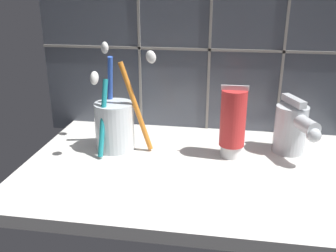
% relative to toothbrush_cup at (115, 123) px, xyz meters
% --- Properties ---
extents(sink_counter, '(0.57, 0.37, 0.02)m').
position_rel_toothbrush_cup_xyz_m(sink_counter, '(0.15, -0.05, -0.06)').
color(sink_counter, silver).
rests_on(sink_counter, ground).
extents(tile_wall_backsplash, '(0.67, 0.02, 0.49)m').
position_rel_toothbrush_cup_xyz_m(tile_wall_backsplash, '(0.15, 0.14, 0.17)').
color(tile_wall_backsplash, '#4C515B').
rests_on(tile_wall_backsplash, ground).
extents(toothbrush_cup, '(0.12, 0.12, 0.19)m').
position_rel_toothbrush_cup_xyz_m(toothbrush_cup, '(0.00, 0.00, 0.00)').
color(toothbrush_cup, silver).
rests_on(toothbrush_cup, sink_counter).
extents(toothpaste_tube, '(0.05, 0.04, 0.13)m').
position_rel_toothbrush_cup_xyz_m(toothpaste_tube, '(0.21, 0.00, 0.01)').
color(toothpaste_tube, white).
rests_on(toothpaste_tube, sink_counter).
extents(sink_faucet, '(0.07, 0.11, 0.10)m').
position_rel_toothbrush_cup_xyz_m(sink_faucet, '(0.32, 0.03, -0.00)').
color(sink_faucet, silver).
rests_on(sink_faucet, sink_counter).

